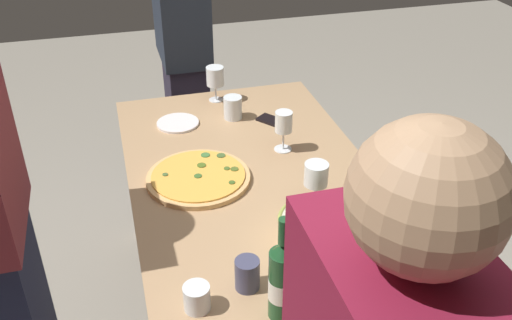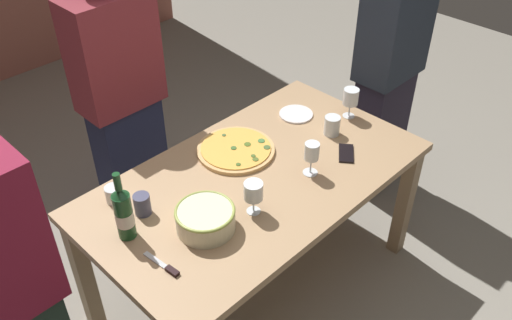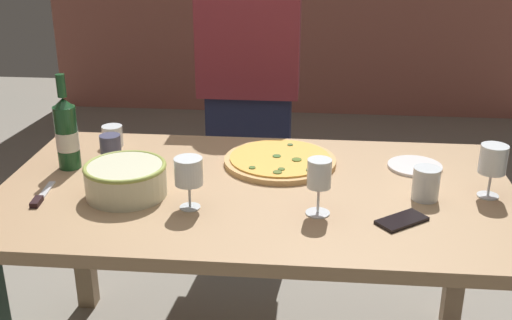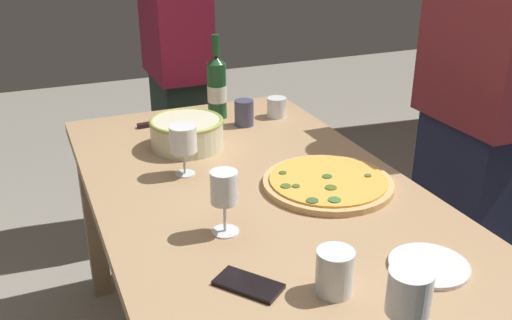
{
  "view_description": "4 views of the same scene",
  "coord_description": "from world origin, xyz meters",
  "px_view_note": "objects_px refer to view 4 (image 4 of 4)",
  "views": [
    {
      "loc": [
        -1.66,
        0.46,
        1.91
      ],
      "look_at": [
        0.0,
        0.0,
        0.84
      ],
      "focal_mm": 40.13,
      "sensor_mm": 36.0,
      "label": 1
    },
    {
      "loc": [
        -1.38,
        -1.36,
        2.34
      ],
      "look_at": [
        0.0,
        0.0,
        0.84
      ],
      "focal_mm": 38.22,
      "sensor_mm": 36.0,
      "label": 2
    },
    {
      "loc": [
        0.17,
        -1.78,
        1.57
      ],
      "look_at": [
        0.0,
        0.0,
        0.84
      ],
      "focal_mm": 44.43,
      "sensor_mm": 36.0,
      "label": 3
    },
    {
      "loc": [
        1.37,
        -0.57,
        1.49
      ],
      "look_at": [
        0.0,
        0.0,
        0.84
      ],
      "focal_mm": 40.46,
      "sensor_mm": 36.0,
      "label": 4
    }
  ],
  "objects_px": {
    "side_plate": "(429,266)",
    "person_guest_left": "(178,71)",
    "wine_glass_near_pizza": "(224,191)",
    "pizza": "(328,183)",
    "person_host": "(476,116)",
    "dining_table": "(256,217)",
    "cup_spare": "(277,107)",
    "wine_bottle": "(217,87)",
    "wine_glass_far_left": "(183,141)",
    "wine_glass_by_bottle": "(406,297)",
    "cup_ceramic": "(335,272)",
    "cell_phone": "(248,285)",
    "pizza_knife": "(155,124)",
    "cup_amber": "(244,113)",
    "serving_bowl": "(187,132)"
  },
  "relations": [
    {
      "from": "side_plate",
      "to": "person_guest_left",
      "type": "height_order",
      "value": "person_guest_left"
    },
    {
      "from": "wine_glass_near_pizza",
      "to": "person_guest_left",
      "type": "distance_m",
      "value": 1.37
    },
    {
      "from": "pizza",
      "to": "person_host",
      "type": "xyz_separation_m",
      "value": [
        -0.18,
        0.69,
        0.06
      ]
    },
    {
      "from": "dining_table",
      "to": "cup_spare",
      "type": "distance_m",
      "value": 0.65
    },
    {
      "from": "wine_bottle",
      "to": "person_guest_left",
      "type": "relative_size",
      "value": 0.2
    },
    {
      "from": "pizza",
      "to": "dining_table",
      "type": "bearing_deg",
      "value": -107.69
    },
    {
      "from": "wine_bottle",
      "to": "wine_glass_far_left",
      "type": "height_order",
      "value": "wine_bottle"
    },
    {
      "from": "side_plate",
      "to": "wine_glass_by_bottle",
      "type": "bearing_deg",
      "value": -48.36
    },
    {
      "from": "wine_glass_by_bottle",
      "to": "cup_ceramic",
      "type": "distance_m",
      "value": 0.21
    },
    {
      "from": "cell_phone",
      "to": "pizza_knife",
      "type": "bearing_deg",
      "value": 49.5
    },
    {
      "from": "cup_ceramic",
      "to": "person_guest_left",
      "type": "bearing_deg",
      "value": 175.61
    },
    {
      "from": "dining_table",
      "to": "cup_amber",
      "type": "xyz_separation_m",
      "value": [
        -0.51,
        0.17,
        0.14
      ]
    },
    {
      "from": "wine_glass_near_pizza",
      "to": "cup_ceramic",
      "type": "distance_m",
      "value": 0.35
    },
    {
      "from": "cup_amber",
      "to": "person_guest_left",
      "type": "bearing_deg",
      "value": -173.51
    },
    {
      "from": "wine_glass_far_left",
      "to": "side_plate",
      "type": "distance_m",
      "value": 0.79
    },
    {
      "from": "pizza",
      "to": "wine_glass_far_left",
      "type": "relative_size",
      "value": 2.45
    },
    {
      "from": "wine_glass_near_pizza",
      "to": "wine_glass_far_left",
      "type": "height_order",
      "value": "wine_glass_near_pizza"
    },
    {
      "from": "cup_ceramic",
      "to": "cell_phone",
      "type": "xyz_separation_m",
      "value": [
        -0.09,
        -0.16,
        -0.04
      ]
    },
    {
      "from": "pizza",
      "to": "cup_ceramic",
      "type": "bearing_deg",
      "value": -27.83
    },
    {
      "from": "dining_table",
      "to": "wine_glass_far_left",
      "type": "distance_m",
      "value": 0.31
    },
    {
      "from": "cup_spare",
      "to": "cup_ceramic",
      "type": "bearing_deg",
      "value": -18.35
    },
    {
      "from": "wine_bottle",
      "to": "cell_phone",
      "type": "relative_size",
      "value": 2.21
    },
    {
      "from": "cup_spare",
      "to": "person_guest_left",
      "type": "bearing_deg",
      "value": -159.61
    },
    {
      "from": "wine_bottle",
      "to": "cup_ceramic",
      "type": "distance_m",
      "value": 1.15
    },
    {
      "from": "side_plate",
      "to": "cell_phone",
      "type": "bearing_deg",
      "value": -102.7
    },
    {
      "from": "cup_ceramic",
      "to": "cell_phone",
      "type": "relative_size",
      "value": 0.69
    },
    {
      "from": "wine_glass_by_bottle",
      "to": "wine_glass_far_left",
      "type": "distance_m",
      "value": 0.89
    },
    {
      "from": "dining_table",
      "to": "pizza_knife",
      "type": "xyz_separation_m",
      "value": [
        -0.63,
        -0.14,
        0.1
      ]
    },
    {
      "from": "person_host",
      "to": "wine_glass_far_left",
      "type": "bearing_deg",
      "value": -10.69
    },
    {
      "from": "cell_phone",
      "to": "serving_bowl",
      "type": "bearing_deg",
      "value": 44.95
    },
    {
      "from": "cup_spare",
      "to": "person_guest_left",
      "type": "relative_size",
      "value": 0.05
    },
    {
      "from": "dining_table",
      "to": "person_host",
      "type": "relative_size",
      "value": 0.99
    },
    {
      "from": "pizza_knife",
      "to": "side_plate",
      "type": "bearing_deg",
      "value": 16.97
    },
    {
      "from": "pizza",
      "to": "pizza_knife",
      "type": "height_order",
      "value": "pizza"
    },
    {
      "from": "wine_bottle",
      "to": "cup_ceramic",
      "type": "xyz_separation_m",
      "value": [
        1.14,
        -0.14,
        -0.07
      ]
    },
    {
      "from": "cup_amber",
      "to": "cell_phone",
      "type": "height_order",
      "value": "cup_amber"
    },
    {
      "from": "serving_bowl",
      "to": "cup_spare",
      "type": "distance_m",
      "value": 0.44
    },
    {
      "from": "dining_table",
      "to": "pizza",
      "type": "xyz_separation_m",
      "value": [
        0.06,
        0.2,
        0.1
      ]
    },
    {
      "from": "pizza",
      "to": "person_guest_left",
      "type": "distance_m",
      "value": 1.22
    },
    {
      "from": "wine_glass_near_pizza",
      "to": "cup_amber",
      "type": "distance_m",
      "value": 0.78
    },
    {
      "from": "dining_table",
      "to": "serving_bowl",
      "type": "distance_m",
      "value": 0.42
    },
    {
      "from": "dining_table",
      "to": "person_guest_left",
      "type": "height_order",
      "value": "person_guest_left"
    },
    {
      "from": "wine_glass_by_bottle",
      "to": "person_host",
      "type": "bearing_deg",
      "value": 132.2
    },
    {
      "from": "dining_table",
      "to": "wine_glass_near_pizza",
      "type": "height_order",
      "value": "wine_glass_near_pizza"
    },
    {
      "from": "pizza",
      "to": "serving_bowl",
      "type": "bearing_deg",
      "value": -147.05
    },
    {
      "from": "pizza",
      "to": "wine_bottle",
      "type": "relative_size",
      "value": 1.19
    },
    {
      "from": "wine_glass_far_left",
      "to": "cup_ceramic",
      "type": "relative_size",
      "value": 1.56
    },
    {
      "from": "cup_amber",
      "to": "pizza_knife",
      "type": "height_order",
      "value": "cup_amber"
    },
    {
      "from": "serving_bowl",
      "to": "cell_phone",
      "type": "xyz_separation_m",
      "value": [
        0.81,
        -0.1,
        -0.05
      ]
    },
    {
      "from": "wine_bottle",
      "to": "wine_glass_near_pizza",
      "type": "height_order",
      "value": "wine_bottle"
    }
  ]
}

